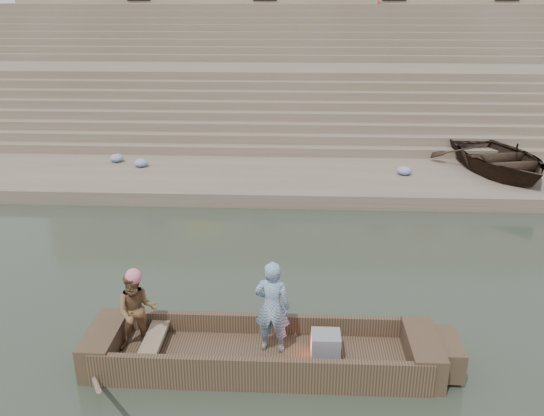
# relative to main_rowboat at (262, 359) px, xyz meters

# --- Properties ---
(ground) EXTENTS (120.00, 120.00, 0.00)m
(ground) POSITION_rel_main_rowboat_xyz_m (0.58, 1.12, -0.11)
(ground) COLOR #283225
(ground) RESTS_ON ground
(lower_landing) EXTENTS (32.00, 4.00, 0.40)m
(lower_landing) POSITION_rel_main_rowboat_xyz_m (0.58, 9.12, 0.09)
(lower_landing) COLOR #816E5C
(lower_landing) RESTS_ON ground
(mid_landing) EXTENTS (32.00, 3.00, 2.80)m
(mid_landing) POSITION_rel_main_rowboat_xyz_m (0.58, 16.62, 1.29)
(mid_landing) COLOR #816E5C
(mid_landing) RESTS_ON ground
(upper_landing) EXTENTS (32.00, 3.00, 5.20)m
(upper_landing) POSITION_rel_main_rowboat_xyz_m (0.58, 23.62, 2.49)
(upper_landing) COLOR #816E5C
(upper_landing) RESTS_ON ground
(ghat_steps) EXTENTS (32.00, 11.00, 5.20)m
(ghat_steps) POSITION_rel_main_rowboat_xyz_m (0.58, 18.31, 1.69)
(ghat_steps) COLOR #816E5C
(ghat_steps) RESTS_ON ground
(main_rowboat) EXTENTS (5.00, 1.30, 0.22)m
(main_rowboat) POSITION_rel_main_rowboat_xyz_m (0.00, 0.00, 0.00)
(main_rowboat) COLOR brown
(main_rowboat) RESTS_ON ground
(rowboat_trim) EXTENTS (6.04, 2.63, 2.02)m
(rowboat_trim) POSITION_rel_main_rowboat_xyz_m (0.21, -0.01, 0.20)
(rowboat_trim) COLOR brown
(rowboat_trim) RESTS_ON ground
(standing_man) EXTENTS (0.61, 0.44, 1.57)m
(standing_man) POSITION_rel_main_rowboat_xyz_m (0.16, 0.13, 0.90)
(standing_man) COLOR #21517E
(standing_man) RESTS_ON main_rowboat
(rowing_man) EXTENTS (0.76, 0.65, 1.35)m
(rowing_man) POSITION_rel_main_rowboat_xyz_m (-2.00, 0.09, 0.79)
(rowing_man) COLOR #21652F
(rowing_man) RESTS_ON main_rowboat
(television) EXTENTS (0.46, 0.42, 0.40)m
(television) POSITION_rel_main_rowboat_xyz_m (1.01, 0.00, 0.31)
(television) COLOR slate
(television) RESTS_ON main_rowboat
(beached_rowboat) EXTENTS (4.04, 5.02, 0.92)m
(beached_rowboat) POSITION_rel_main_rowboat_xyz_m (6.79, 9.69, 0.75)
(beached_rowboat) COLOR #2D2116
(beached_rowboat) RESTS_ON lower_landing
(cloth_bundles) EXTENTS (9.78, 1.44, 0.26)m
(cloth_bundles) POSITION_rel_main_rowboat_xyz_m (-2.08, 9.73, 0.42)
(cloth_bundles) COLOR #3F5999
(cloth_bundles) RESTS_ON lower_landing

